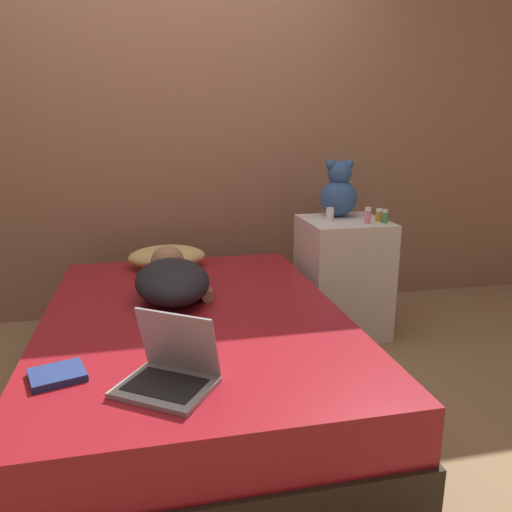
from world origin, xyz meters
name	(u,v)px	position (x,y,z in m)	size (l,w,h in m)	color
ground_plane	(197,399)	(0.00, 0.00, 0.00)	(12.00, 12.00, 0.00)	#937551
wall_back	(171,118)	(0.00, 1.25, 1.30)	(8.00, 0.06, 2.60)	#996B51
bed	(195,357)	(0.00, 0.00, 0.22)	(1.34, 1.94, 0.44)	#2D2319
nightstand	(342,276)	(0.97, 0.64, 0.35)	(0.48, 0.50, 0.71)	silver
pillow	(167,257)	(-0.08, 0.77, 0.50)	(0.45, 0.33, 0.13)	tan
person_lying	(172,278)	(-0.08, 0.25, 0.53)	(0.37, 0.72, 0.18)	black
laptop	(170,370)	(-0.14, -0.64, 0.50)	(0.37, 0.35, 0.24)	#9E9EA3
teddy_bear	(339,192)	(0.98, 0.76, 0.86)	(0.23, 0.23, 0.35)	#335693
bottle_amber	(379,215)	(1.15, 0.55, 0.74)	(0.04, 0.04, 0.07)	gold
bottle_green	(385,216)	(1.16, 0.49, 0.75)	(0.03, 0.03, 0.08)	#3D8E4C
bottle_white	(330,215)	(0.87, 0.62, 0.75)	(0.05, 0.05, 0.08)	white
bottle_pink	(368,216)	(1.05, 0.50, 0.76)	(0.04, 0.04, 0.10)	pink
book	(57,375)	(-0.50, -0.51, 0.45)	(0.21, 0.19, 0.02)	navy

